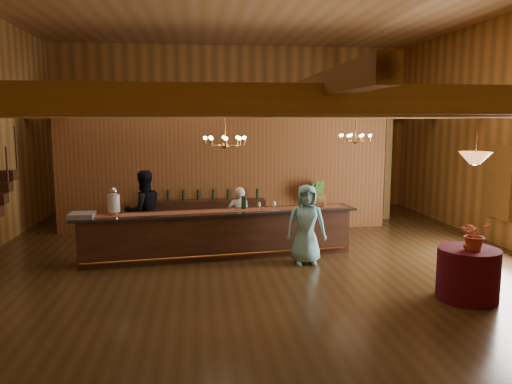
{
  "coord_description": "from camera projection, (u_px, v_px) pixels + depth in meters",
  "views": [
    {
      "loc": [
        -1.23,
        -10.11,
        3.0
      ],
      "look_at": [
        0.04,
        0.85,
        1.42
      ],
      "focal_mm": 35.0,
      "sensor_mm": 36.0,
      "label": 1
    }
  ],
  "objects": [
    {
      "name": "floor",
      "position": [
        259.0,
        264.0,
        10.51
      ],
      "size": [
        14.0,
        14.0,
        0.0
      ],
      "primitive_type": "plane",
      "color": "#3D2913",
      "rests_on": "ground"
    },
    {
      "name": "wall_back",
      "position": [
        234.0,
        128.0,
        17.0
      ],
      "size": [
        12.0,
        0.1,
        5.5
      ],
      "primitive_type": "cube",
      "color": "#B07635",
      "rests_on": "floor"
    },
    {
      "name": "wall_front",
      "position": [
        389.0,
        160.0,
        3.24
      ],
      "size": [
        12.0,
        0.1,
        5.5
      ],
      "primitive_type": "cube",
      "color": "#B07635",
      "rests_on": "floor"
    },
    {
      "name": "beam_grid",
      "position": [
        256.0,
        109.0,
        10.55
      ],
      "size": [
        11.9,
        13.9,
        0.39
      ],
      "color": "olive",
      "rests_on": "wall_left"
    },
    {
      "name": "support_posts",
      "position": [
        262.0,
        193.0,
        9.79
      ],
      "size": [
        9.2,
        10.2,
        3.2
      ],
      "color": "olive",
      "rests_on": "floor"
    },
    {
      "name": "partition_wall",
      "position": [
        225.0,
        174.0,
        13.68
      ],
      "size": [
        9.0,
        0.18,
        3.1
      ],
      "primitive_type": "cube",
      "color": "brown",
      "rests_on": "floor"
    },
    {
      "name": "window_right_back",
      "position": [
        500.0,
        182.0,
        11.96
      ],
      "size": [
        0.12,
        1.05,
        1.75
      ],
      "primitive_type": "cube",
      "color": "white",
      "rests_on": "wall_right"
    },
    {
      "name": "backroom_boxes",
      "position": [
        229.0,
        199.0,
        15.81
      ],
      "size": [
        4.1,
        0.6,
        1.1
      ],
      "color": "#3D2113",
      "rests_on": "floor"
    },
    {
      "name": "tasting_bar",
      "position": [
        219.0,
        234.0,
        11.0
      ],
      "size": [
        6.26,
        1.54,
        1.05
      ],
      "rotation": [
        0.0,
        0.0,
        0.12
      ],
      "color": "#3D2113",
      "rests_on": "floor"
    },
    {
      "name": "beverage_dispenser",
      "position": [
        114.0,
        202.0,
        10.41
      ],
      "size": [
        0.26,
        0.26,
        0.6
      ],
      "color": "silver",
      "rests_on": "tasting_bar"
    },
    {
      "name": "glass_rack_tray",
      "position": [
        82.0,
        215.0,
        10.2
      ],
      "size": [
        0.5,
        0.5,
        0.1
      ],
      "primitive_type": "cube",
      "color": "gray",
      "rests_on": "tasting_bar"
    },
    {
      "name": "raffle_drum",
      "position": [
        318.0,
        200.0,
        11.4
      ],
      "size": [
        0.34,
        0.24,
        0.3
      ],
      "color": "#A36B34",
      "rests_on": "tasting_bar"
    },
    {
      "name": "bar_bottle_0",
      "position": [
        243.0,
        203.0,
        11.15
      ],
      "size": [
        0.07,
        0.07,
        0.3
      ],
      "primitive_type": "cylinder",
      "color": "black",
      "rests_on": "tasting_bar"
    },
    {
      "name": "bar_bottle_1",
      "position": [
        245.0,
        203.0,
        11.16
      ],
      "size": [
        0.07,
        0.07,
        0.3
      ],
      "primitive_type": "cylinder",
      "color": "black",
      "rests_on": "tasting_bar"
    },
    {
      "name": "backbar_shelf",
      "position": [
        206.0,
        216.0,
        13.46
      ],
      "size": [
        3.2,
        0.59,
        0.9
      ],
      "primitive_type": "cube",
      "rotation": [
        0.0,
        0.0,
        -0.03
      ],
      "color": "#3D2113",
      "rests_on": "floor"
    },
    {
      "name": "round_table",
      "position": [
        468.0,
        274.0,
        8.41
      ],
      "size": [
        1.02,
        1.02,
        0.88
      ],
      "primitive_type": "cylinder",
      "color": "#4B0712",
      "rests_on": "floor"
    },
    {
      "name": "chandelier_left",
      "position": [
        225.0,
        141.0,
        9.69
      ],
      "size": [
        0.8,
        0.8,
        0.74
      ],
      "color": "#AA6A28",
      "rests_on": "beam_grid"
    },
    {
      "name": "chandelier_right",
      "position": [
        356.0,
        138.0,
        12.37
      ],
      "size": [
        0.8,
        0.8,
        0.77
      ],
      "color": "#AA6A28",
      "rests_on": "beam_grid"
    },
    {
      "name": "pendant_lamp",
      "position": [
        475.0,
        158.0,
        8.13
      ],
      "size": [
        0.52,
        0.52,
        0.9
      ],
      "color": "#AA6A28",
      "rests_on": "beam_grid"
    },
    {
      "name": "bartender",
      "position": [
        239.0,
        218.0,
        11.75
      ],
      "size": [
        0.55,
        0.38,
        1.47
      ],
      "primitive_type": "imported",
      "rotation": [
        0.0,
        0.0,
        3.09
      ],
      "color": "silver",
      "rests_on": "floor"
    },
    {
      "name": "staff_second",
      "position": [
        144.0,
        211.0,
        11.52
      ],
      "size": [
        1.13,
        1.03,
        1.88
      ],
      "primitive_type": "imported",
      "rotation": [
        0.0,
        0.0,
        3.58
      ],
      "color": "black",
      "rests_on": "floor"
    },
    {
      "name": "guest",
      "position": [
        306.0,
        224.0,
        10.48
      ],
      "size": [
        0.86,
        0.6,
        1.69
      ],
      "primitive_type": "imported",
      "rotation": [
        0.0,
        0.0,
        -0.08
      ],
      "color": "#7BC0CA",
      "rests_on": "floor"
    },
    {
      "name": "floor_plant",
      "position": [
        312.0,
        205.0,
        13.74
      ],
      "size": [
        0.83,
        0.7,
        1.41
      ],
      "primitive_type": "imported",
      "rotation": [
        0.0,
        0.0,
        0.1
      ],
      "color": "#366D2A",
      "rests_on": "floor"
    },
    {
      "name": "table_flowers",
      "position": [
        475.0,
        234.0,
        8.21
      ],
      "size": [
        0.57,
        0.52,
        0.55
      ],
      "primitive_type": "imported",
      "rotation": [
        0.0,
        0.0,
        0.21
      ],
      "color": "#AF4629",
      "rests_on": "round_table"
    },
    {
      "name": "table_vase",
      "position": [
        469.0,
        241.0,
        8.25
      ],
      "size": [
        0.18,
        0.18,
        0.29
      ],
      "primitive_type": "imported",
      "rotation": [
        0.0,
        0.0,
        0.26
      ],
      "color": "#AA6A28",
      "rests_on": "round_table"
    }
  ]
}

